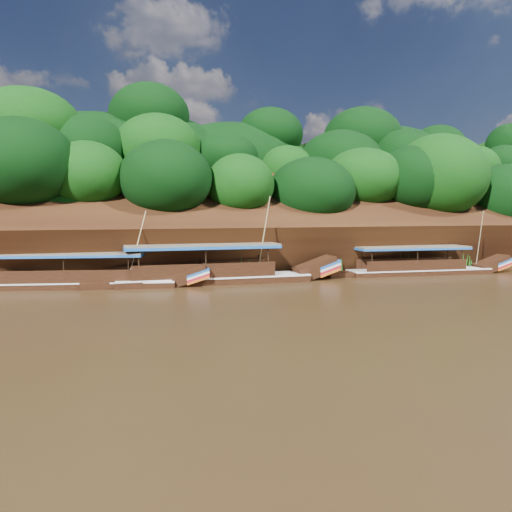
% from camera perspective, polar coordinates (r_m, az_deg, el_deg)
% --- Properties ---
extents(ground, '(160.00, 160.00, 0.00)m').
position_cam_1_polar(ground, '(27.04, 2.67, -5.28)').
color(ground, black).
rests_on(ground, ground).
extents(riverbank, '(120.00, 30.06, 19.40)m').
position_cam_1_polar(riverbank, '(48.63, -6.76, 1.56)').
color(riverbank, black).
rests_on(riverbank, ground).
extents(boat_0, '(13.66, 3.24, 5.34)m').
position_cam_1_polar(boat_0, '(41.08, 19.01, -1.28)').
color(boat_0, black).
rests_on(boat_0, ground).
extents(boat_1, '(15.60, 2.97, 6.39)m').
position_cam_1_polar(boat_1, '(34.21, -3.43, -2.06)').
color(boat_1, black).
rests_on(boat_1, ground).
extents(boat_2, '(14.38, 4.59, 5.34)m').
position_cam_1_polar(boat_2, '(33.74, -18.25, -2.58)').
color(boat_2, black).
rests_on(boat_2, ground).
extents(reeds, '(50.74, 2.21, 2.11)m').
position_cam_1_polar(reeds, '(35.23, -7.78, -1.40)').
color(reeds, '#25701C').
rests_on(reeds, ground).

